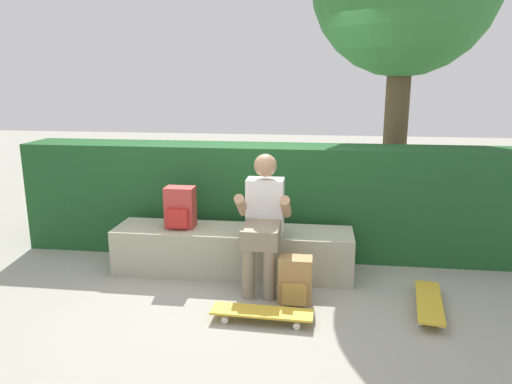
# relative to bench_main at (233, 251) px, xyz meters

# --- Properties ---
(ground_plane) EXTENTS (24.00, 24.00, 0.00)m
(ground_plane) POSITION_rel_bench_main_xyz_m (0.00, -0.45, -0.22)
(ground_plane) COLOR gray
(bench_main) EXTENTS (2.30, 0.52, 0.44)m
(bench_main) POSITION_rel_bench_main_xyz_m (0.00, 0.00, 0.00)
(bench_main) COLOR #A3A28A
(bench_main) RESTS_ON ground
(person_skater) EXTENTS (0.49, 0.62, 1.19)m
(person_skater) POSITION_rel_bench_main_xyz_m (0.32, -0.22, 0.42)
(person_skater) COLOR white
(person_skater) RESTS_ON ground
(skateboard_near_person) EXTENTS (0.81, 0.23, 0.09)m
(skateboard_near_person) POSITION_rel_bench_main_xyz_m (0.40, -0.94, -0.15)
(skateboard_near_person) COLOR gold
(skateboard_near_person) RESTS_ON ground
(skateboard_beside_bench) EXTENTS (0.32, 0.82, 0.09)m
(skateboard_beside_bench) POSITION_rel_bench_main_xyz_m (1.74, -0.58, -0.15)
(skateboard_beside_bench) COLOR gold
(skateboard_beside_bench) RESTS_ON ground
(backpack_on_bench) EXTENTS (0.28, 0.23, 0.40)m
(backpack_on_bench) POSITION_rel_bench_main_xyz_m (-0.51, -0.01, 0.41)
(backpack_on_bench) COLOR #B23833
(backpack_on_bench) RESTS_ON bench_main
(backpack_on_ground) EXTENTS (0.28, 0.23, 0.40)m
(backpack_on_ground) POSITION_rel_bench_main_xyz_m (0.64, -0.57, -0.03)
(backpack_on_ground) COLOR #A37A47
(backpack_on_ground) RESTS_ON ground
(hedge_row) EXTENTS (5.61, 0.55, 1.17)m
(hedge_row) POSITION_rel_bench_main_xyz_m (0.44, 0.63, 0.36)
(hedge_row) COLOR #1C4D23
(hedge_row) RESTS_ON ground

